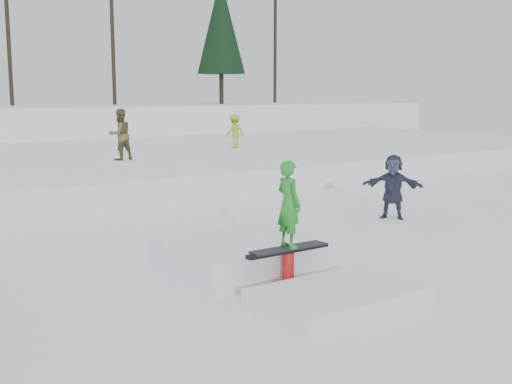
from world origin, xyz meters
TOP-DOWN VIEW (x-y plane):
  - ground at (0.00, 0.00)m, footprint 120.00×120.00m
  - snow_midrise at (0.00, 16.00)m, footprint 50.00×18.00m
  - treeline at (6.18, 28.28)m, footprint 40.24×4.22m
  - walker_olive at (1.92, 12.36)m, footprint 0.97×0.81m
  - walker_ygreen at (7.99, 14.21)m, footprint 0.96×0.60m
  - spectator_dark at (4.89, 2.19)m, footprint 1.28×1.51m
  - jib_rail_feature at (-0.92, -0.35)m, footprint 2.60×4.40m

SIDE VIEW (x-z plane):
  - ground at x=0.00m, z-range 0.00..0.00m
  - jib_rail_feature at x=-0.92m, z-range -0.75..1.36m
  - snow_midrise at x=0.00m, z-range 0.00..0.80m
  - spectator_dark at x=4.89m, z-range 0.00..1.64m
  - walker_ygreen at x=7.99m, z-range 0.80..2.24m
  - walker_olive at x=1.92m, z-range 0.80..2.61m
  - treeline at x=6.18m, z-range 2.20..12.70m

